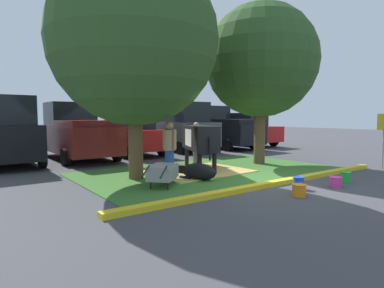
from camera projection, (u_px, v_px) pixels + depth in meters
name	position (u px, v px, depth m)	size (l,w,h in m)	color
ground_plane	(259.00, 183.00, 8.80)	(80.00, 80.00, 0.00)	#424247
grass_island	(212.00, 171.00, 10.58)	(8.34, 4.96, 0.02)	#386B28
curb_yellow	(276.00, 183.00, 8.47)	(9.54, 0.24, 0.12)	yellow
hay_bedding	(198.00, 172.00, 10.44)	(3.20, 2.40, 0.04)	tan
shade_tree_left	(134.00, 41.00, 8.99)	(4.74, 4.74, 6.28)	brown
shade_tree_right	(261.00, 61.00, 11.97)	(4.19, 4.19, 5.97)	brown
cow_holstein	(199.00, 138.00, 10.75)	(1.63, 2.99, 1.54)	black
calf_lying	(198.00, 172.00, 9.15)	(0.81, 1.33, 0.48)	black
person_handler	(196.00, 142.00, 12.11)	(0.45, 0.34, 1.59)	slate
person_visitor_near	(169.00, 149.00, 9.18)	(0.34, 0.52, 1.66)	#23478C
wheelbarrow	(163.00, 172.00, 8.19)	(1.38, 1.31, 0.63)	gray
parking_sign	(384.00, 130.00, 11.14)	(0.13, 0.44, 1.90)	#99999E
bucket_orange	(299.00, 190.00, 7.29)	(0.33, 0.33, 0.28)	orange
bucket_blue	(298.00, 183.00, 8.02)	(0.28, 0.28, 0.31)	blue
bucket_pink	(336.00, 181.00, 8.27)	(0.32, 0.32, 0.27)	#EA3893
bucket_green	(346.00, 177.00, 8.76)	(0.27, 0.27, 0.30)	green
suv_black	(4.00, 131.00, 11.83)	(2.14, 4.61, 2.52)	black
pickup_truck_maroon	(77.00, 133.00, 13.70)	(2.24, 5.41, 2.42)	maroon
sedan_red	(130.00, 134.00, 15.20)	(2.04, 4.41, 2.02)	red
suv_dark_grey	(179.00, 127.00, 16.94)	(2.14, 4.61, 2.52)	#4C5156
pickup_truck_black	(218.00, 128.00, 18.65)	(2.24, 5.41, 2.42)	black
sedan_blue	(246.00, 130.00, 20.07)	(2.04, 4.41, 2.02)	red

